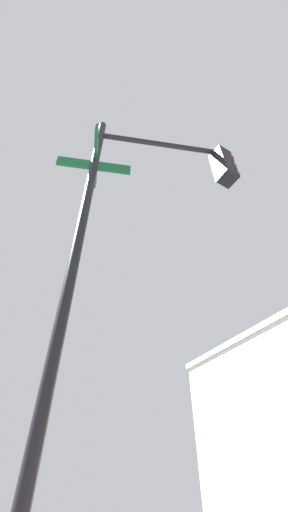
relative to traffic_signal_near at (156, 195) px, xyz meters
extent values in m
cylinder|color=black|center=(-0.35, -0.86, -1.32)|extent=(0.12, 0.12, 6.49)
cylinder|color=black|center=(0.05, 0.13, 1.52)|extent=(0.88, 2.02, 0.09)
cube|color=black|center=(0.45, 1.13, 1.07)|extent=(0.28, 0.28, 0.80)
sphere|color=red|center=(0.51, 1.27, 1.32)|extent=(0.18, 0.18, 0.18)
sphere|color=orange|center=(0.51, 1.27, 1.07)|extent=(0.18, 0.18, 0.18)
sphere|color=green|center=(0.51, 1.27, 0.82)|extent=(0.18, 0.18, 0.18)
cube|color=#0F5128|center=(-0.35, -0.86, 0.55)|extent=(0.45, 1.04, 0.20)
cube|color=#0F5128|center=(-0.35, -0.86, 0.77)|extent=(0.94, 0.41, 0.20)
camera|label=1|loc=(2.08, -1.42, -3.43)|focal=20.55mm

